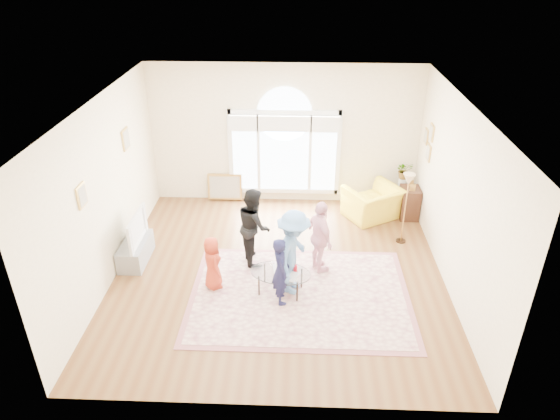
{
  "coord_description": "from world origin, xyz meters",
  "views": [
    {
      "loc": [
        0.33,
        -7.57,
        5.44
      ],
      "look_at": [
        0.01,
        0.3,
        1.17
      ],
      "focal_mm": 32.0,
      "sensor_mm": 36.0,
      "label": 1
    }
  ],
  "objects_px": {
    "area_rug": "(300,295)",
    "coffee_table": "(281,273)",
    "tv_console": "(136,251)",
    "armchair": "(373,203)",
    "television": "(132,229)"
  },
  "relations": [
    {
      "from": "tv_console",
      "to": "coffee_table",
      "type": "relative_size",
      "value": 0.86
    },
    {
      "from": "television",
      "to": "armchair",
      "type": "height_order",
      "value": "television"
    },
    {
      "from": "tv_console",
      "to": "television",
      "type": "bearing_deg",
      "value": -0.0
    },
    {
      "from": "area_rug",
      "to": "television",
      "type": "bearing_deg",
      "value": 163.21
    },
    {
      "from": "area_rug",
      "to": "armchair",
      "type": "height_order",
      "value": "armchair"
    },
    {
      "from": "tv_console",
      "to": "coffee_table",
      "type": "distance_m",
      "value": 2.94
    },
    {
      "from": "area_rug",
      "to": "coffee_table",
      "type": "distance_m",
      "value": 0.52
    },
    {
      "from": "tv_console",
      "to": "armchair",
      "type": "height_order",
      "value": "armchair"
    },
    {
      "from": "coffee_table",
      "to": "armchair",
      "type": "distance_m",
      "value": 3.37
    },
    {
      "from": "armchair",
      "to": "coffee_table",
      "type": "bearing_deg",
      "value": 24.41
    },
    {
      "from": "television",
      "to": "armchair",
      "type": "xyz_separation_m",
      "value": [
        4.72,
        1.9,
        -0.35
      ]
    },
    {
      "from": "coffee_table",
      "to": "area_rug",
      "type": "bearing_deg",
      "value": -1.59
    },
    {
      "from": "area_rug",
      "to": "armchair",
      "type": "xyz_separation_m",
      "value": [
        1.58,
        2.85,
        0.35
      ]
    },
    {
      "from": "area_rug",
      "to": "television",
      "type": "xyz_separation_m",
      "value": [
        -3.13,
        0.95,
        0.7
      ]
    },
    {
      "from": "television",
      "to": "coffee_table",
      "type": "height_order",
      "value": "television"
    }
  ]
}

